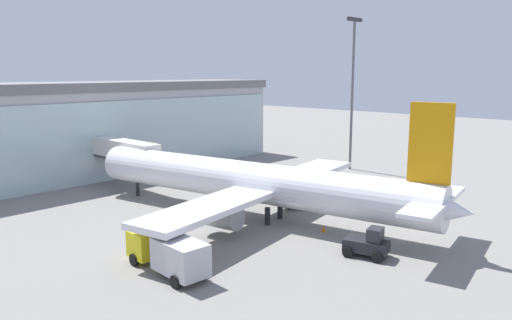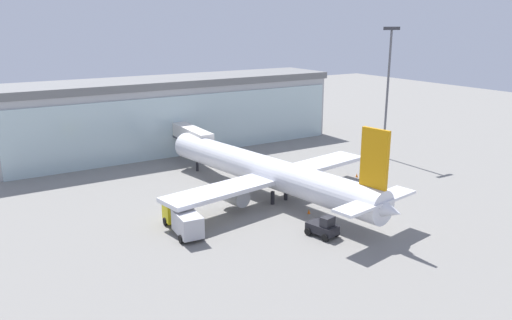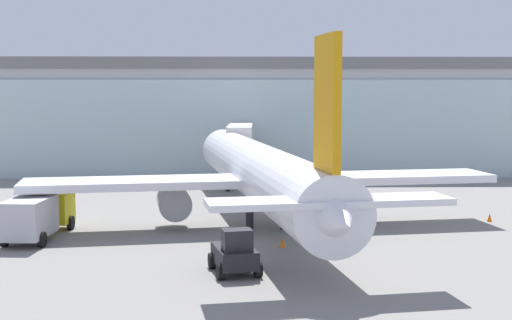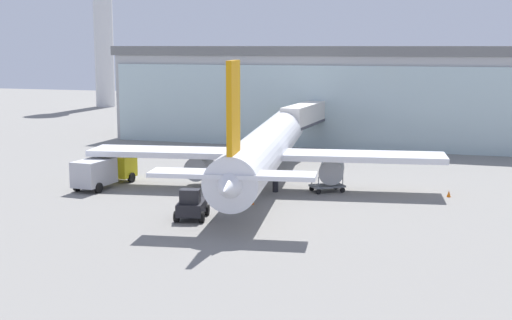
% 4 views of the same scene
% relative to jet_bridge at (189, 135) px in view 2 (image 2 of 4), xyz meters
% --- Properties ---
extents(ground, '(240.00, 240.00, 0.00)m').
position_rel_jet_bridge_xyz_m(ground, '(1.72, -25.27, -4.40)').
color(ground, gray).
extents(terminal_building, '(59.21, 13.08, 12.32)m').
position_rel_jet_bridge_xyz_m(terminal_building, '(1.72, 10.52, 1.76)').
color(terminal_building, '#AAAAAA').
rests_on(terminal_building, ground).
extents(jet_bridge, '(2.46, 13.55, 5.78)m').
position_rel_jet_bridge_xyz_m(jet_bridge, '(0.00, 0.00, 0.00)').
color(jet_bridge, silver).
rests_on(jet_bridge, ground).
extents(apron_light_mast, '(3.20, 0.40, 20.91)m').
position_rel_jet_bridge_xyz_m(apron_light_mast, '(28.49, -13.84, 7.83)').
color(apron_light_mast, '#59595E').
rests_on(apron_light_mast, ground).
extents(airplane, '(31.02, 39.42, 11.45)m').
position_rel_jet_bridge_xyz_m(airplane, '(1.58, -20.49, -0.98)').
color(airplane, silver).
rests_on(airplane, ground).
extents(catering_truck, '(2.89, 7.43, 2.65)m').
position_rel_jet_bridge_xyz_m(catering_truck, '(-11.99, -25.20, -2.94)').
color(catering_truck, yellow).
rests_on(catering_truck, ground).
extents(baggage_cart, '(3.20, 2.96, 1.50)m').
position_rel_jet_bridge_xyz_m(baggage_cart, '(7.25, -20.98, -3.90)').
color(baggage_cart, slate).
rests_on(baggage_cart, ground).
extents(pushback_tug, '(2.80, 3.53, 2.30)m').
position_rel_jet_bridge_xyz_m(pushback_tug, '(0.12, -33.53, -3.43)').
color(pushback_tug, black).
rests_on(pushback_tug, ground).
extents(safety_cone_nose, '(0.36, 0.36, 0.55)m').
position_rel_jet_bridge_xyz_m(safety_cone_nose, '(2.73, -27.67, -4.13)').
color(safety_cone_nose, orange).
rests_on(safety_cone_nose, ground).
extents(safety_cone_wingtip, '(0.36, 0.36, 0.55)m').
position_rel_jet_bridge_xyz_m(safety_cone_wingtip, '(17.28, -19.84, -4.13)').
color(safety_cone_wingtip, orange).
rests_on(safety_cone_wingtip, ground).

